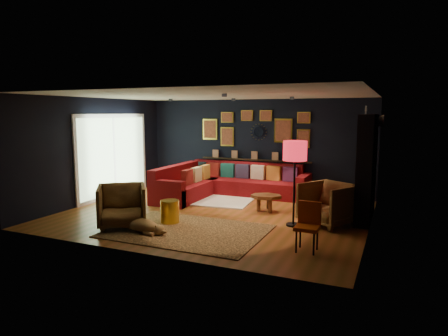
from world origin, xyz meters
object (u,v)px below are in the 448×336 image
at_px(armchair_right, 328,202).
at_px(gold_stool, 170,212).
at_px(armchair_left, 122,204).
at_px(floor_lamp, 295,154).
at_px(sectional, 222,184).
at_px(orange_chair, 308,222).
at_px(coffee_table, 266,198).
at_px(dog, 142,223).
at_px(pouf, 178,194).

xyz_separation_m(armchair_right, gold_stool, (-2.95, -1.19, -0.23)).
xyz_separation_m(armchair_left, floor_lamp, (3.07, 1.43, 0.97)).
relative_size(sectional, orange_chair, 4.28).
bearing_deg(coffee_table, floor_lamp, -45.75).
relative_size(sectional, armchair_right, 3.65).
distance_m(armchair_right, gold_stool, 3.19).
xyz_separation_m(coffee_table, dog, (-1.66, -2.45, -0.13)).
distance_m(armchair_left, dog, 0.64).
bearing_deg(coffee_table, dog, -124.11).
xyz_separation_m(pouf, gold_stool, (0.80, -1.69, 0.03)).
bearing_deg(gold_stool, floor_lamp, 19.36).
height_order(orange_chair, floor_lamp, floor_lamp).
xyz_separation_m(pouf, armchair_left, (0.08, -2.30, 0.25)).
distance_m(armchair_right, orange_chair, 1.67).
xyz_separation_m(sectional, pouf, (-0.69, -1.16, -0.11)).
height_order(coffee_table, floor_lamp, floor_lamp).
height_order(pouf, gold_stool, gold_stool).
bearing_deg(orange_chair, armchair_right, 88.62).
bearing_deg(orange_chair, coffee_table, 123.06).
height_order(armchair_right, orange_chair, armchair_right).
relative_size(coffee_table, dog, 0.74).
distance_m(gold_stool, orange_chair, 2.95).
xyz_separation_m(sectional, floor_lamp, (2.46, -2.03, 1.10)).
xyz_separation_m(sectional, gold_stool, (0.11, -2.85, -0.09)).
bearing_deg(floor_lamp, armchair_right, 31.36).
relative_size(sectional, gold_stool, 7.22).
xyz_separation_m(coffee_table, orange_chair, (1.41, -2.17, 0.15)).
relative_size(sectional, floor_lamp, 2.02).
distance_m(armchair_right, floor_lamp, 1.19).
relative_size(coffee_table, orange_chair, 1.01).
bearing_deg(armchair_right, orange_chair, -61.31).
xyz_separation_m(armchair_left, orange_chair, (3.63, 0.13, 0.01)).
xyz_separation_m(armchair_left, gold_stool, (0.72, 0.61, -0.22)).
xyz_separation_m(sectional, armchair_left, (-0.61, -3.46, 0.14)).
height_order(armchair_left, floor_lamp, floor_lamp).
bearing_deg(gold_stool, armchair_right, 22.01).
height_order(sectional, pouf, sectional).
height_order(armchair_left, dog, armchair_left).
distance_m(coffee_table, armchair_left, 3.20).
bearing_deg(dog, orange_chair, 15.56).
relative_size(sectional, armchair_left, 3.70).
relative_size(coffee_table, gold_stool, 1.71).
distance_m(armchair_left, floor_lamp, 3.52).
xyz_separation_m(sectional, coffee_table, (1.61, -1.16, -0.00)).
relative_size(armchair_left, gold_stool, 1.95).
xyz_separation_m(gold_stool, dog, (-0.16, -0.75, -0.05)).
relative_size(armchair_left, floor_lamp, 0.55).
relative_size(pouf, orange_chair, 0.68).
bearing_deg(floor_lamp, pouf, 164.57).
distance_m(pouf, floor_lamp, 3.48).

